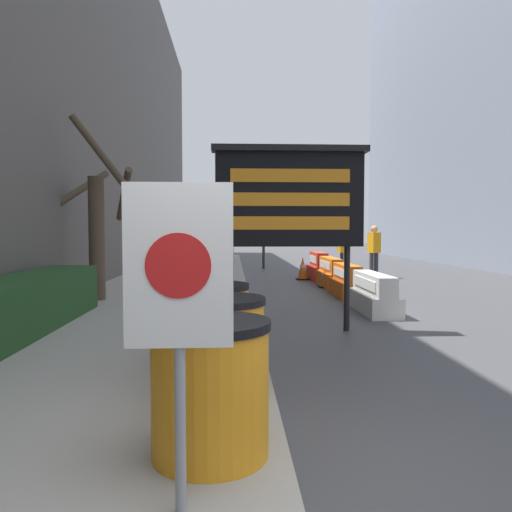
{
  "coord_description": "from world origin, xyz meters",
  "views": [
    {
      "loc": [
        -0.39,
        -2.78,
        1.69
      ],
      "look_at": [
        -0.03,
        4.82,
        1.29
      ],
      "focal_mm": 35.0,
      "sensor_mm": 36.0,
      "label": 1
    }
  ],
  "objects_px": {
    "jersey_barrier_orange_far": "(347,282)",
    "pedestrian_worker": "(344,248)",
    "barrel_drum_middle": "(220,348)",
    "jersey_barrier_red_striped": "(319,268)",
    "jersey_barrier_orange_near": "(330,274)",
    "traffic_cone_far": "(303,268)",
    "jersey_barrier_white": "(374,295)",
    "traffic_cone_near": "(325,276)",
    "pedestrian_passerby": "(374,247)",
    "warning_sign": "(179,290)",
    "message_board": "(289,198)",
    "traffic_cone_mid": "(347,280)",
    "traffic_light_near_curb": "(264,194)",
    "barrel_drum_foreground": "(210,388)",
    "barrel_drum_back": "(213,324)"
  },
  "relations": [
    {
      "from": "jersey_barrier_orange_far",
      "to": "pedestrian_worker",
      "type": "height_order",
      "value": "pedestrian_worker"
    },
    {
      "from": "barrel_drum_middle",
      "to": "jersey_barrier_red_striped",
      "type": "xyz_separation_m",
      "value": [
        3.0,
        12.11,
        -0.21
      ]
    },
    {
      "from": "jersey_barrier_orange_near",
      "to": "traffic_cone_far",
      "type": "xyz_separation_m",
      "value": [
        -0.51,
        2.2,
        0.0
      ]
    },
    {
      "from": "barrel_drum_middle",
      "to": "jersey_barrier_red_striped",
      "type": "relative_size",
      "value": 0.56
    },
    {
      "from": "jersey_barrier_white",
      "to": "pedestrian_worker",
      "type": "relative_size",
      "value": 1.21
    },
    {
      "from": "traffic_cone_near",
      "to": "pedestrian_passerby",
      "type": "relative_size",
      "value": 0.36
    },
    {
      "from": "traffic_cone_far",
      "to": "traffic_cone_near",
      "type": "bearing_deg",
      "value": -82.27
    },
    {
      "from": "traffic_cone_near",
      "to": "jersey_barrier_orange_far",
      "type": "bearing_deg",
      "value": -84.6
    },
    {
      "from": "warning_sign",
      "to": "traffic_cone_far",
      "type": "relative_size",
      "value": 2.26
    },
    {
      "from": "warning_sign",
      "to": "jersey_barrier_orange_near",
      "type": "height_order",
      "value": "warning_sign"
    },
    {
      "from": "barrel_drum_middle",
      "to": "jersey_barrier_white",
      "type": "relative_size",
      "value": 0.46
    },
    {
      "from": "message_board",
      "to": "jersey_barrier_white",
      "type": "xyz_separation_m",
      "value": [
        1.95,
        1.84,
        -1.86
      ]
    },
    {
      "from": "traffic_cone_near",
      "to": "pedestrian_passerby",
      "type": "height_order",
      "value": "pedestrian_passerby"
    },
    {
      "from": "message_board",
      "to": "pedestrian_passerby",
      "type": "height_order",
      "value": "message_board"
    },
    {
      "from": "jersey_barrier_red_striped",
      "to": "barrel_drum_middle",
      "type": "bearing_deg",
      "value": -103.89
    },
    {
      "from": "traffic_cone_near",
      "to": "traffic_cone_mid",
      "type": "xyz_separation_m",
      "value": [
        0.39,
        -1.15,
        0.01
      ]
    },
    {
      "from": "barrel_drum_middle",
      "to": "pedestrian_passerby",
      "type": "bearing_deg",
      "value": 68.37
    },
    {
      "from": "warning_sign",
      "to": "jersey_barrier_red_striped",
      "type": "bearing_deg",
      "value": 77.21
    },
    {
      "from": "traffic_cone_far",
      "to": "pedestrian_passerby",
      "type": "height_order",
      "value": "pedestrian_passerby"
    },
    {
      "from": "message_board",
      "to": "jersey_barrier_red_striped",
      "type": "distance_m",
      "value": 8.8
    },
    {
      "from": "barrel_drum_middle",
      "to": "traffic_light_near_curb",
      "type": "distance_m",
      "value": 17.4
    },
    {
      "from": "barrel_drum_middle",
      "to": "message_board",
      "type": "xyz_separation_m",
      "value": [
        1.05,
        3.72,
        1.59
      ]
    },
    {
      "from": "pedestrian_worker",
      "to": "pedestrian_passerby",
      "type": "height_order",
      "value": "pedestrian_passerby"
    },
    {
      "from": "traffic_cone_mid",
      "to": "barrel_drum_foreground",
      "type": "bearing_deg",
      "value": -108.08
    },
    {
      "from": "traffic_cone_far",
      "to": "jersey_barrier_white",
      "type": "bearing_deg",
      "value": -85.7
    },
    {
      "from": "jersey_barrier_red_striped",
      "to": "traffic_cone_far",
      "type": "height_order",
      "value": "jersey_barrier_red_striped"
    },
    {
      "from": "jersey_barrier_white",
      "to": "jersey_barrier_orange_far",
      "type": "xyz_separation_m",
      "value": [
        0.0,
        2.39,
        0.01
      ]
    },
    {
      "from": "barrel_drum_back",
      "to": "jersey_barrier_white",
      "type": "distance_m",
      "value": 5.42
    },
    {
      "from": "barrel_drum_foreground",
      "to": "jersey_barrier_white",
      "type": "height_order",
      "value": "barrel_drum_foreground"
    },
    {
      "from": "barrel_drum_back",
      "to": "jersey_barrier_orange_near",
      "type": "distance_m",
      "value": 9.48
    },
    {
      "from": "jersey_barrier_orange_near",
      "to": "traffic_light_near_curb",
      "type": "relative_size",
      "value": 0.44
    },
    {
      "from": "barrel_drum_back",
      "to": "jersey_barrier_orange_near",
      "type": "bearing_deg",
      "value": 70.85
    },
    {
      "from": "warning_sign",
      "to": "traffic_cone_mid",
      "type": "xyz_separation_m",
      "value": [
        3.37,
        10.61,
        -1.03
      ]
    },
    {
      "from": "traffic_cone_near",
      "to": "traffic_cone_far",
      "type": "bearing_deg",
      "value": 97.73
    },
    {
      "from": "jersey_barrier_red_striped",
      "to": "traffic_cone_far",
      "type": "relative_size",
      "value": 2.08
    },
    {
      "from": "traffic_cone_near",
      "to": "traffic_cone_mid",
      "type": "height_order",
      "value": "traffic_cone_mid"
    },
    {
      "from": "message_board",
      "to": "pedestrian_passerby",
      "type": "bearing_deg",
      "value": 66.06
    },
    {
      "from": "jersey_barrier_orange_far",
      "to": "jersey_barrier_red_striped",
      "type": "bearing_deg",
      "value": 90.0
    },
    {
      "from": "traffic_cone_mid",
      "to": "pedestrian_passerby",
      "type": "xyz_separation_m",
      "value": [
        1.87,
        3.99,
        0.75
      ]
    },
    {
      "from": "barrel_drum_middle",
      "to": "traffic_light_near_curb",
      "type": "height_order",
      "value": "traffic_light_near_curb"
    },
    {
      "from": "traffic_light_near_curb",
      "to": "pedestrian_passerby",
      "type": "height_order",
      "value": "traffic_light_near_curb"
    },
    {
      "from": "traffic_light_near_curb",
      "to": "pedestrian_passerby",
      "type": "bearing_deg",
      "value": -50.47
    },
    {
      "from": "barrel_drum_back",
      "to": "message_board",
      "type": "xyz_separation_m",
      "value": [
        1.16,
        2.59,
        1.59
      ]
    },
    {
      "from": "barrel_drum_middle",
      "to": "traffic_cone_near",
      "type": "relative_size",
      "value": 1.38
    },
    {
      "from": "barrel_drum_back",
      "to": "message_board",
      "type": "relative_size",
      "value": 0.3
    },
    {
      "from": "traffic_cone_near",
      "to": "barrel_drum_foreground",
      "type": "bearing_deg",
      "value": -104.44
    },
    {
      "from": "barrel_drum_back",
      "to": "traffic_cone_mid",
      "type": "relative_size",
      "value": 1.33
    },
    {
      "from": "pedestrian_worker",
      "to": "pedestrian_passerby",
      "type": "distance_m",
      "value": 2.13
    },
    {
      "from": "traffic_cone_mid",
      "to": "pedestrian_worker",
      "type": "relative_size",
      "value": 0.42
    },
    {
      "from": "traffic_light_near_curb",
      "to": "message_board",
      "type": "bearing_deg",
      "value": -91.78
    }
  ]
}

